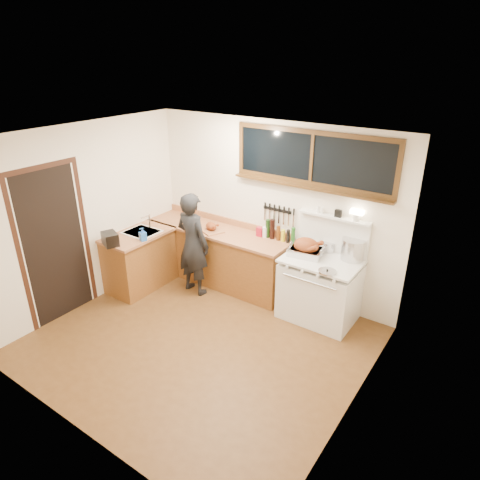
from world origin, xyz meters
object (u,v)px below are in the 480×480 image
Objects in this scene: vintage_stove at (320,288)px; man at (193,244)px; cutting_board at (211,228)px; roast_turkey at (306,248)px.

man reaches higher than vintage_stove.
man is at bearing -167.02° from vintage_stove.
roast_turkey is (1.59, 0.06, 0.05)m from cutting_board.
vintage_stove is 0.99× the size of man.
vintage_stove is 3.41× the size of cutting_board.
roast_turkey reaches higher than cutting_board.
man is at bearing -98.62° from cutting_board.
cutting_board is 0.94× the size of roast_turkey.
cutting_board is at bearing 81.38° from man.
vintage_stove is 0.59m from roast_turkey.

